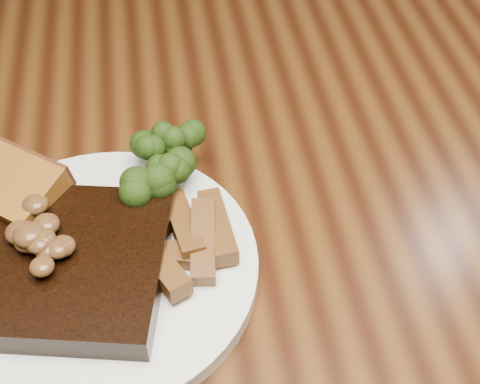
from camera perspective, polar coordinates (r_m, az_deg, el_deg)
The scene contains 9 objects.
dining_table at distance 0.66m, azimuth -0.33°, elevation -6.44°, with size 1.60×0.90×0.75m.
chair_far at distance 1.26m, azimuth -8.14°, elevation 11.56°, with size 0.51×0.51×0.85m.
plate at distance 0.55m, azimuth -11.87°, elevation -6.56°, with size 0.25×0.25×0.01m, color white.
steak at distance 0.54m, azimuth -16.59°, elevation -5.93°, with size 0.19×0.14×0.03m, color black.
steak_bone at distance 0.50m, azimuth -16.83°, elevation -12.11°, with size 0.15×0.01×0.02m, color #C0B595.
mushroom_pile at distance 0.52m, azimuth -16.95°, elevation -3.43°, with size 0.07×0.07×0.03m, color #53391A, non-canonical shape.
garlic_bread at distance 0.60m, azimuth -19.42°, elevation -0.40°, with size 0.11×0.06×0.02m, color #96641B.
potato_wedges at distance 0.53m, azimuth -4.67°, elevation -4.71°, with size 0.09×0.09×0.02m, color brown, non-canonical shape.
broccoli_cluster at distance 0.57m, azimuth -6.74°, elevation 1.63°, with size 0.08×0.08×0.04m, color #25380C, non-canonical shape.
Camera 1 is at (-0.06, -0.39, 1.19)m, focal length 50.00 mm.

